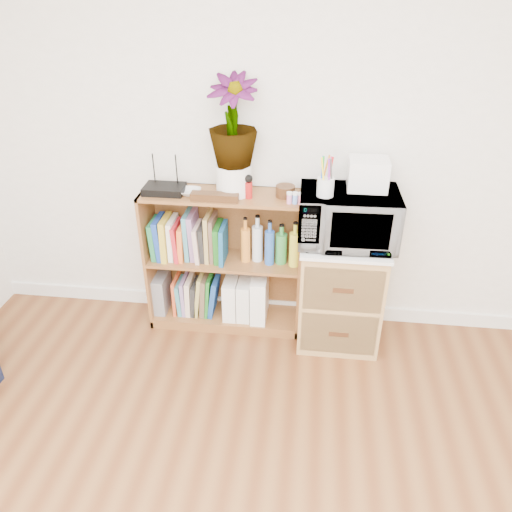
# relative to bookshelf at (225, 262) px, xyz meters

# --- Properties ---
(skirting_board) EXTENTS (4.00, 0.02, 0.10)m
(skirting_board) POSITION_rel_bookshelf_xyz_m (0.35, 0.14, -0.42)
(skirting_board) COLOR white
(skirting_board) RESTS_ON ground
(bookshelf) EXTENTS (1.00, 0.30, 0.95)m
(bookshelf) POSITION_rel_bookshelf_xyz_m (0.00, 0.00, 0.00)
(bookshelf) COLOR brown
(bookshelf) RESTS_ON ground
(wicker_unit) EXTENTS (0.50, 0.45, 0.70)m
(wicker_unit) POSITION_rel_bookshelf_xyz_m (0.75, -0.08, -0.12)
(wicker_unit) COLOR #9E7542
(wicker_unit) RESTS_ON ground
(microwave) EXTENTS (0.57, 0.40, 0.31)m
(microwave) POSITION_rel_bookshelf_xyz_m (0.75, -0.08, 0.40)
(microwave) COLOR white
(microwave) RESTS_ON wicker_unit
(pen_cup) EXTENTS (0.09, 0.09, 0.10)m
(pen_cup) POSITION_rel_bookshelf_xyz_m (0.61, -0.15, 0.61)
(pen_cup) COLOR white
(pen_cup) RESTS_ON microwave
(small_appliance) EXTENTS (0.22, 0.18, 0.18)m
(small_appliance) POSITION_rel_bookshelf_xyz_m (0.84, -0.01, 0.65)
(small_appliance) COLOR white
(small_appliance) RESTS_ON microwave
(router) EXTENTS (0.24, 0.17, 0.04)m
(router) POSITION_rel_bookshelf_xyz_m (-0.35, -0.02, 0.50)
(router) COLOR black
(router) RESTS_ON bookshelf
(white_bowl) EXTENTS (0.13, 0.13, 0.03)m
(white_bowl) POSITION_rel_bookshelf_xyz_m (-0.19, -0.03, 0.49)
(white_bowl) COLOR silver
(white_bowl) RESTS_ON bookshelf
(plant_pot) EXTENTS (0.21, 0.21, 0.18)m
(plant_pot) POSITION_rel_bookshelf_xyz_m (0.07, 0.02, 0.56)
(plant_pot) COLOR white
(plant_pot) RESTS_ON bookshelf
(potted_plant) EXTENTS (0.29, 0.29, 0.51)m
(potted_plant) POSITION_rel_bookshelf_xyz_m (0.07, 0.02, 0.91)
(potted_plant) COLOR #37702D
(potted_plant) RESTS_ON plant_pot
(trinket_box) EXTENTS (0.28, 0.07, 0.05)m
(trinket_box) POSITION_rel_bookshelf_xyz_m (-0.03, -0.10, 0.50)
(trinket_box) COLOR #351E0E
(trinket_box) RESTS_ON bookshelf
(kokeshi_doll) EXTENTS (0.04, 0.04, 0.10)m
(kokeshi_doll) POSITION_rel_bookshelf_xyz_m (0.17, -0.04, 0.52)
(kokeshi_doll) COLOR #AA1515
(kokeshi_doll) RESTS_ON bookshelf
(wooden_bowl) EXTENTS (0.11, 0.11, 0.07)m
(wooden_bowl) POSITION_rel_bookshelf_xyz_m (0.38, 0.01, 0.51)
(wooden_bowl) COLOR #361E0E
(wooden_bowl) RESTS_ON bookshelf
(paint_jars) EXTENTS (0.11, 0.04, 0.06)m
(paint_jars) POSITION_rel_bookshelf_xyz_m (0.44, -0.09, 0.50)
(paint_jars) COLOR #CF7399
(paint_jars) RESTS_ON bookshelf
(file_box) EXTENTS (0.08, 0.21, 0.26)m
(file_box) POSITION_rel_bookshelf_xyz_m (-0.44, 0.00, -0.27)
(file_box) COLOR slate
(file_box) RESTS_ON bookshelf
(magazine_holder_left) EXTENTS (0.09, 0.22, 0.28)m
(magazine_holder_left) POSITION_rel_bookshelf_xyz_m (0.04, -0.01, -0.27)
(magazine_holder_left) COLOR white
(magazine_holder_left) RESTS_ON bookshelf
(magazine_holder_mid) EXTENTS (0.09, 0.22, 0.27)m
(magazine_holder_mid) POSITION_rel_bookshelf_xyz_m (0.13, -0.01, -0.27)
(magazine_holder_mid) COLOR white
(magazine_holder_mid) RESTS_ON bookshelf
(magazine_holder_right) EXTENTS (0.10, 0.25, 0.32)m
(magazine_holder_right) POSITION_rel_bookshelf_xyz_m (0.23, -0.01, -0.25)
(magazine_holder_right) COLOR white
(magazine_holder_right) RESTS_ON bookshelf
(cookbooks) EXTENTS (0.48, 0.20, 0.31)m
(cookbooks) POSITION_rel_bookshelf_xyz_m (-0.22, 0.00, 0.16)
(cookbooks) COLOR #1F7742
(cookbooks) RESTS_ON bookshelf
(liquor_bottles) EXTENTS (0.45, 0.07, 0.30)m
(liquor_bottles) POSITION_rel_bookshelf_xyz_m (0.34, 0.00, 0.17)
(liquor_bottles) COLOR orange
(liquor_bottles) RESTS_ON bookshelf
(lower_books) EXTENTS (0.31, 0.19, 0.30)m
(lower_books) POSITION_rel_bookshelf_xyz_m (-0.20, 0.00, -0.27)
(lower_books) COLOR #D34E25
(lower_books) RESTS_ON bookshelf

